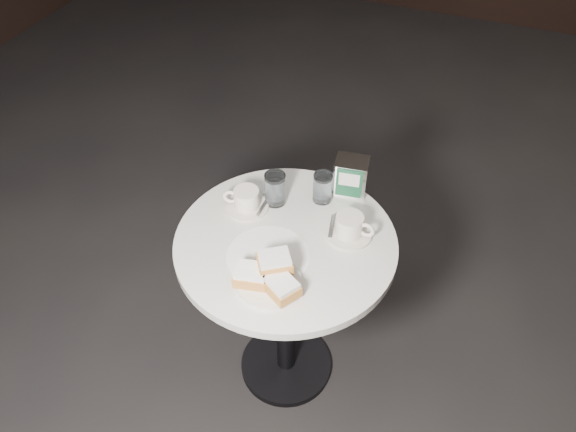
# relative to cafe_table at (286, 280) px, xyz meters

# --- Properties ---
(ground) EXTENTS (7.00, 7.00, 0.00)m
(ground) POSITION_rel_cafe_table_xyz_m (0.00, 0.00, -0.55)
(ground) COLOR black
(ground) RESTS_ON ground
(cafe_table) EXTENTS (0.70, 0.70, 0.74)m
(cafe_table) POSITION_rel_cafe_table_xyz_m (0.00, 0.00, 0.00)
(cafe_table) COLOR black
(cafe_table) RESTS_ON ground
(sugar_spill) EXTENTS (0.32, 0.32, 0.00)m
(sugar_spill) POSITION_rel_cafe_table_xyz_m (-0.02, -0.08, 0.20)
(sugar_spill) COLOR white
(sugar_spill) RESTS_ON cafe_table
(beignet_plate) EXTENTS (0.21, 0.21, 0.09)m
(beignet_plate) POSITION_rel_cafe_table_xyz_m (0.02, -0.18, 0.23)
(beignet_plate) COLOR silver
(beignet_plate) RESTS_ON cafe_table
(coffee_cup_left) EXTENTS (0.17, 0.17, 0.07)m
(coffee_cup_left) POSITION_rel_cafe_table_xyz_m (-0.17, 0.09, 0.23)
(coffee_cup_left) COLOR silver
(coffee_cup_left) RESTS_ON cafe_table
(coffee_cup_right) EXTENTS (0.16, 0.16, 0.08)m
(coffee_cup_right) POSITION_rel_cafe_table_xyz_m (0.18, 0.09, 0.23)
(coffee_cup_right) COLOR beige
(coffee_cup_right) RESTS_ON cafe_table
(water_glass_left) EXTENTS (0.08, 0.08, 0.11)m
(water_glass_left) POSITION_rel_cafe_table_xyz_m (-0.10, 0.15, 0.25)
(water_glass_left) COLOR silver
(water_glass_left) RESTS_ON cafe_table
(water_glass_right) EXTENTS (0.08, 0.08, 0.10)m
(water_glass_right) POSITION_rel_cafe_table_xyz_m (0.04, 0.22, 0.25)
(water_glass_right) COLOR white
(water_glass_right) RESTS_ON cafe_table
(napkin_dispenser) EXTENTS (0.12, 0.11, 0.13)m
(napkin_dispenser) POSITION_rel_cafe_table_xyz_m (0.12, 0.30, 0.26)
(napkin_dispenser) COLOR white
(napkin_dispenser) RESTS_ON cafe_table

